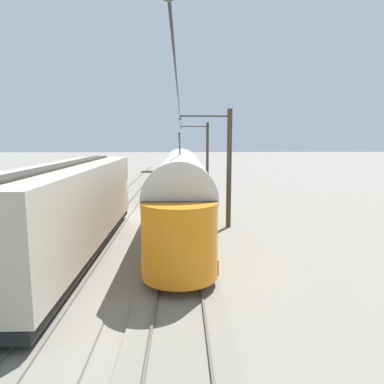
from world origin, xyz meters
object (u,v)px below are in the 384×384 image
at_px(vintage_streetcar, 180,190).
at_px(catenary_pole_foreground, 207,153).
at_px(boxcar_adjacent, 68,208).
at_px(catenary_pole_mid_near, 228,166).
at_px(switch_stand, 196,184).

bearing_deg(vintage_streetcar, catenary_pole_foreground, -98.24).
xyz_separation_m(vintage_streetcar, boxcar_adjacent, (4.72, 4.29, -0.10)).
bearing_deg(catenary_pole_foreground, boxcar_adjacent, 71.94).
height_order(catenary_pole_mid_near, switch_stand, catenary_pole_mid_near).
height_order(vintage_streetcar, switch_stand, vintage_streetcar).
bearing_deg(vintage_streetcar, boxcar_adjacent, 42.24).
relative_size(boxcar_adjacent, switch_stand, 11.88).
bearing_deg(catenary_pole_foreground, catenary_pole_mid_near, 90.00).
xyz_separation_m(catenary_pole_foreground, switch_stand, (1.19, 3.64, -2.80)).
relative_size(boxcar_adjacent, catenary_pole_mid_near, 2.20).
bearing_deg(boxcar_adjacent, catenary_pole_mid_near, -145.01).
xyz_separation_m(boxcar_adjacent, catenary_pole_foreground, (-7.37, -22.61, 1.33)).
distance_m(vintage_streetcar, switch_stand, 14.84).
relative_size(vintage_streetcar, boxcar_adjacent, 1.21).
xyz_separation_m(boxcar_adjacent, switch_stand, (-6.18, -18.97, -1.46)).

